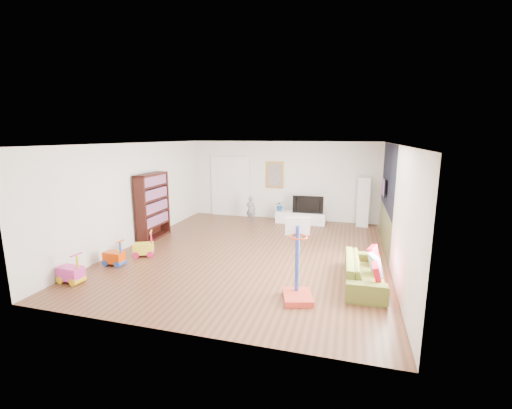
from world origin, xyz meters
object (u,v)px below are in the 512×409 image
(basketball_hoop, at_px, (298,261))
(sofa, at_px, (364,272))
(bookshelf, at_px, (153,206))
(media_console, at_px, (300,218))

(basketball_hoop, bearing_deg, sofa, 25.06)
(bookshelf, bearing_deg, media_console, 35.75)
(media_console, distance_m, sofa, 4.84)
(media_console, height_order, bookshelf, bookshelf)
(sofa, bearing_deg, bookshelf, 72.22)
(bookshelf, xyz_separation_m, basketball_hoop, (4.54, -2.64, -0.19))
(media_console, bearing_deg, bookshelf, -143.27)
(media_console, bearing_deg, basketball_hoop, -81.99)
(sofa, bearing_deg, basketball_hoop, 129.31)
(media_console, distance_m, basketball_hoop, 5.53)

